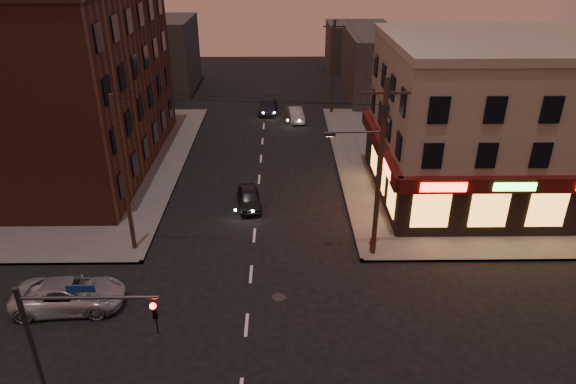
{
  "coord_description": "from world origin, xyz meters",
  "views": [
    {
      "loc": [
        1.67,
        -18.59,
        16.11
      ],
      "look_at": [
        2.03,
        7.41,
        3.2
      ],
      "focal_mm": 32.0,
      "sensor_mm": 36.0,
      "label": 1
    }
  ],
  "objects_px": {
    "sedan_far": "(268,106)",
    "fire_hydrant": "(372,244)",
    "suv_cross": "(69,295)",
    "sedan_near": "(249,198)",
    "sedan_mid": "(296,115)"
  },
  "relations": [
    {
      "from": "sedan_mid",
      "to": "sedan_far",
      "type": "distance_m",
      "value": 3.85
    },
    {
      "from": "sedan_near",
      "to": "sedan_far",
      "type": "height_order",
      "value": "sedan_far"
    },
    {
      "from": "suv_cross",
      "to": "fire_hydrant",
      "type": "xyz_separation_m",
      "value": [
        15.35,
        4.57,
        -0.12
      ]
    },
    {
      "from": "sedan_far",
      "to": "sedan_mid",
      "type": "bearing_deg",
      "value": -41.34
    },
    {
      "from": "sedan_near",
      "to": "fire_hydrant",
      "type": "relative_size",
      "value": 4.41
    },
    {
      "from": "sedan_far",
      "to": "sedan_near",
      "type": "bearing_deg",
      "value": -89.38
    },
    {
      "from": "suv_cross",
      "to": "sedan_mid",
      "type": "xyz_separation_m",
      "value": [
        11.67,
        28.21,
        -0.1
      ]
    },
    {
      "from": "suv_cross",
      "to": "sedan_far",
      "type": "relative_size",
      "value": 1.17
    },
    {
      "from": "sedan_far",
      "to": "fire_hydrant",
      "type": "xyz_separation_m",
      "value": [
        6.43,
        -26.33,
        -0.04
      ]
    },
    {
      "from": "sedan_near",
      "to": "sedan_mid",
      "type": "relative_size",
      "value": 0.97
    },
    {
      "from": "sedan_mid",
      "to": "fire_hydrant",
      "type": "bearing_deg",
      "value": -89.03
    },
    {
      "from": "sedan_near",
      "to": "suv_cross",
      "type": "bearing_deg",
      "value": -135.68
    },
    {
      "from": "suv_cross",
      "to": "fire_hydrant",
      "type": "distance_m",
      "value": 16.01
    },
    {
      "from": "sedan_near",
      "to": "fire_hydrant",
      "type": "bearing_deg",
      "value": -45.73
    },
    {
      "from": "suv_cross",
      "to": "fire_hydrant",
      "type": "relative_size",
      "value": 6.21
    }
  ]
}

